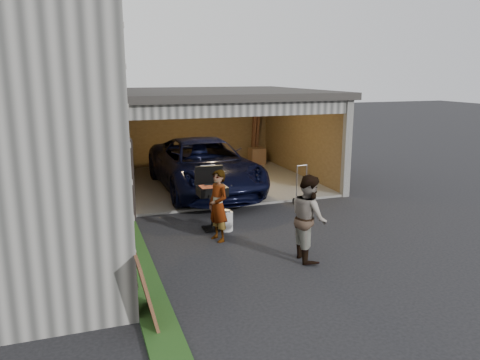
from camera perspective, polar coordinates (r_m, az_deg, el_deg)
The scene contains 10 objects.
ground at distance 8.88m, azimuth 2.96°, elevation -9.73°, with size 80.00×80.00×0.00m, color black.
groundcover_strip at distance 7.45m, azimuth -10.72°, elevation -14.38°, with size 0.50×8.00×0.06m, color #193814.
garage at distance 14.97m, azimuth -4.12°, elevation 6.98°, with size 6.80×6.30×2.90m.
minivan at distance 13.56m, azimuth -4.44°, elevation 1.54°, with size 2.47×5.36×1.49m, color black.
woman at distance 9.64m, azimuth -2.68°, elevation -3.15°, with size 0.55×0.36×1.50m, color #9BABC4.
man at distance 8.75m, azimuth 8.39°, elevation -4.56°, with size 0.79×0.61×1.62m, color #46291B.
bbq_grill at distance 10.30m, azimuth -3.45°, elevation -1.58°, with size 0.63×0.56×1.41m.
propane_tank at distance 10.39m, azimuth -1.65°, elevation -5.04°, with size 0.28×0.28×0.42m, color silver.
plywood_panel at distance 6.78m, azimuth -11.51°, elevation -12.80°, with size 0.04×0.92×1.03m, color #582C1E.
hand_truck at distance 12.54m, azimuth 7.58°, elevation -2.02°, with size 0.45×0.36×1.07m.
Camera 1 is at (-3.12, -7.57, 3.43)m, focal length 35.00 mm.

